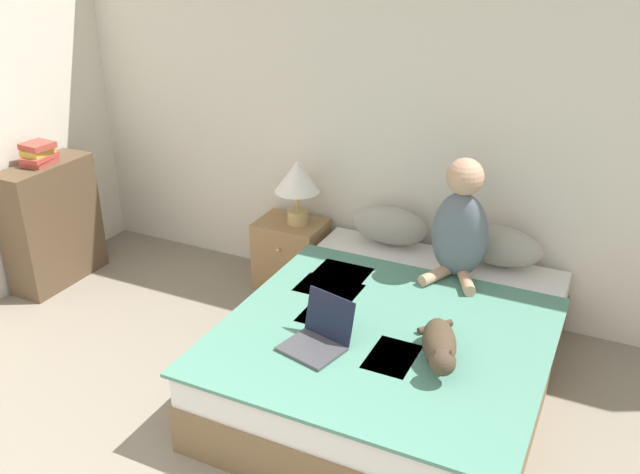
# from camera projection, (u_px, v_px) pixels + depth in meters

# --- Properties ---
(wall_back) EXTENTS (5.89, 0.05, 2.55)m
(wall_back) POSITION_uv_depth(u_px,v_px,m) (398.00, 118.00, 4.41)
(wall_back) COLOR beige
(wall_back) RESTS_ON ground_plane
(bed) EXTENTS (1.68, 1.99, 0.47)m
(bed) POSITION_uv_depth(u_px,v_px,m) (394.00, 352.00, 3.81)
(bed) COLOR brown
(bed) RESTS_ON ground_plane
(pillow_near) EXTENTS (0.52, 0.23, 0.26)m
(pillow_near) POSITION_uv_depth(u_px,v_px,m) (389.00, 225.00, 4.51)
(pillow_near) COLOR gray
(pillow_near) RESTS_ON bed
(pillow_far) EXTENTS (0.52, 0.23, 0.26)m
(pillow_far) POSITION_uv_depth(u_px,v_px,m) (500.00, 246.00, 4.22)
(pillow_far) COLOR gray
(pillow_far) RESTS_ON bed
(person_sitting) EXTENTS (0.35, 0.35, 0.75)m
(person_sitting) POSITION_uv_depth(u_px,v_px,m) (460.00, 225.00, 3.99)
(person_sitting) COLOR slate
(person_sitting) RESTS_ON bed
(cat_tabby) EXTENTS (0.31, 0.58, 0.19)m
(cat_tabby) POSITION_uv_depth(u_px,v_px,m) (440.00, 345.00, 3.30)
(cat_tabby) COLOR #473828
(cat_tabby) RESTS_ON bed
(laptop_open) EXTENTS (0.35, 0.35, 0.25)m
(laptop_open) POSITION_uv_depth(u_px,v_px,m) (318.00, 337.00, 3.43)
(laptop_open) COLOR #424247
(laptop_open) RESTS_ON bed
(nightstand) EXTENTS (0.47, 0.38, 0.50)m
(nightstand) POSITION_uv_depth(u_px,v_px,m) (291.00, 254.00, 4.90)
(nightstand) COLOR #937047
(nightstand) RESTS_ON ground_plane
(table_lamp) EXTENTS (0.32, 0.32, 0.46)m
(table_lamp) POSITION_uv_depth(u_px,v_px,m) (297.00, 180.00, 4.64)
(table_lamp) COLOR tan
(table_lamp) RESTS_ON nightstand
(bookshelf) EXTENTS (0.28, 0.70, 0.91)m
(bookshelf) POSITION_uv_depth(u_px,v_px,m) (52.00, 224.00, 4.90)
(bookshelf) COLOR brown
(bookshelf) RESTS_ON ground_plane
(book_stack_top) EXTENTS (0.20, 0.26, 0.15)m
(book_stack_top) POSITION_uv_depth(u_px,v_px,m) (39.00, 154.00, 4.67)
(book_stack_top) COLOR #B24238
(book_stack_top) RESTS_ON bookshelf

